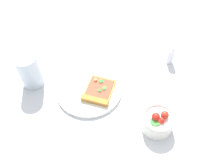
{
  "coord_description": "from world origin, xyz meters",
  "views": [
    {
      "loc": [
        0.5,
        0.1,
        0.74
      ],
      "look_at": [
        -0.04,
        0.02,
        0.03
      ],
      "focal_mm": 39.63,
      "sensor_mm": 36.0,
      "label": 1
    }
  ],
  "objects_px": {
    "salad_bowl": "(158,122)",
    "pepper_shaker": "(171,55)",
    "soda_glass": "(30,72)",
    "pizza_slice_main": "(98,92)",
    "plate": "(89,89)"
  },
  "relations": [
    {
      "from": "salad_bowl",
      "to": "pepper_shaker",
      "type": "relative_size",
      "value": 1.28
    },
    {
      "from": "salad_bowl",
      "to": "soda_glass",
      "type": "xyz_separation_m",
      "value": [
        -0.12,
        -0.47,
        0.03
      ]
    },
    {
      "from": "pizza_slice_main",
      "to": "soda_glass",
      "type": "bearing_deg",
      "value": -95.12
    },
    {
      "from": "pizza_slice_main",
      "to": "pepper_shaker",
      "type": "bearing_deg",
      "value": 128.43
    },
    {
      "from": "salad_bowl",
      "to": "pepper_shaker",
      "type": "distance_m",
      "value": 0.3
    },
    {
      "from": "soda_glass",
      "to": "salad_bowl",
      "type": "bearing_deg",
      "value": 75.54
    },
    {
      "from": "soda_glass",
      "to": "pepper_shaker",
      "type": "distance_m",
      "value": 0.54
    },
    {
      "from": "plate",
      "to": "soda_glass",
      "type": "relative_size",
      "value": 1.76
    },
    {
      "from": "salad_bowl",
      "to": "soda_glass",
      "type": "distance_m",
      "value": 0.48
    },
    {
      "from": "soda_glass",
      "to": "plate",
      "type": "bearing_deg",
      "value": 88.32
    },
    {
      "from": "salad_bowl",
      "to": "pepper_shaker",
      "type": "height_order",
      "value": "same"
    },
    {
      "from": "pepper_shaker",
      "to": "salad_bowl",
      "type": "bearing_deg",
      "value": -7.84
    },
    {
      "from": "salad_bowl",
      "to": "plate",
      "type": "bearing_deg",
      "value": -114.38
    },
    {
      "from": "plate",
      "to": "salad_bowl",
      "type": "xyz_separation_m",
      "value": [
        0.11,
        0.25,
        0.03
      ]
    },
    {
      "from": "pizza_slice_main",
      "to": "soda_glass",
      "type": "relative_size",
      "value": 0.97
    }
  ]
}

